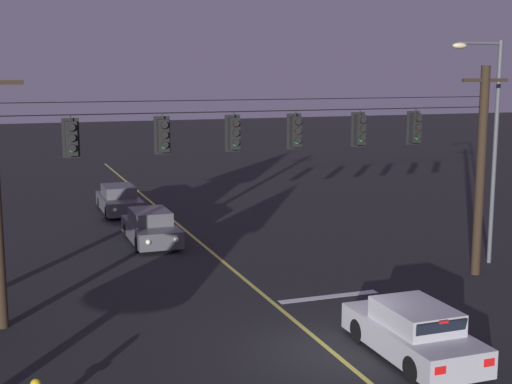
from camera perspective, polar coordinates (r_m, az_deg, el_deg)
ground_plane at (r=18.97m, az=6.05°, el=-12.50°), size 180.00×180.00×0.00m
lane_centre_stripe at (r=28.54m, az=-3.42°, el=-4.89°), size 0.14×60.00×0.01m
stop_bar_paint at (r=23.26m, az=5.81°, el=-8.29°), size 3.40×0.36×0.01m
signal_span_assembly at (r=22.20m, az=0.88°, el=1.01°), size 17.68×0.32×7.33m
traffic_light_leftmost at (r=20.68m, az=-14.48°, el=4.15°), size 0.48×0.41×1.22m
traffic_light_left_inner at (r=21.09m, az=-7.39°, el=4.47°), size 0.48×0.41×1.22m
traffic_light_centre at (r=21.66m, az=-1.75°, el=4.68°), size 0.48×0.41×1.22m
traffic_light_right_inner at (r=22.37m, az=3.19°, el=4.82°), size 0.48×0.41×1.22m
traffic_light_rightmost at (r=23.33m, az=8.29°, el=4.93°), size 0.48×0.41×1.22m
traffic_light_far_right at (r=24.37m, az=12.59°, el=4.99°), size 0.48×0.41×1.22m
car_waiting_near_lane at (r=18.71m, az=12.41°, el=-10.87°), size 1.80×4.33×1.39m
car_oncoming_lead at (r=30.42m, az=-8.36°, el=-2.83°), size 1.80×4.42×1.39m
car_oncoming_trailing at (r=37.20m, az=-10.84°, el=-0.64°), size 1.80×4.42×1.39m
street_lamp_corner at (r=27.55m, az=18.05°, el=4.54°), size 2.11×0.30×8.23m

